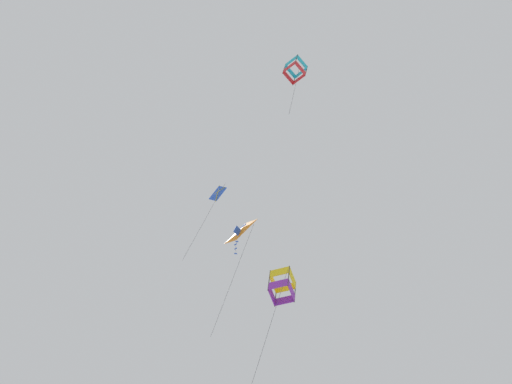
{
  "coord_description": "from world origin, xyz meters",
  "views": [
    {
      "loc": [
        20.15,
        13.49,
        11.05
      ],
      "look_at": [
        -2.43,
        0.24,
        38.53
      ],
      "focal_mm": 45.5,
      "sensor_mm": 36.0,
      "label": 1
    }
  ],
  "objects_px": {
    "kite_diamond_highest": "(218,194)",
    "kite_box_near_right": "(282,286)",
    "kite_delta_near_left": "(240,232)",
    "kite_box_low_drifter": "(295,70)"
  },
  "relations": [
    {
      "from": "kite_delta_near_left",
      "to": "kite_box_low_drifter",
      "type": "relative_size",
      "value": 1.52
    },
    {
      "from": "kite_delta_near_left",
      "to": "kite_diamond_highest",
      "type": "xyz_separation_m",
      "value": [
        -1.95,
        -3.14,
        6.6
      ]
    },
    {
      "from": "kite_box_low_drifter",
      "to": "kite_delta_near_left",
      "type": "bearing_deg",
      "value": -22.9
    },
    {
      "from": "kite_delta_near_left",
      "to": "kite_box_low_drifter",
      "type": "xyz_separation_m",
      "value": [
        4.44,
        6.31,
        6.18
      ]
    },
    {
      "from": "kite_diamond_highest",
      "to": "kite_box_near_right",
      "type": "bearing_deg",
      "value": 158.77
    },
    {
      "from": "kite_box_near_right",
      "to": "kite_diamond_highest",
      "type": "bearing_deg",
      "value": -34.19
    },
    {
      "from": "kite_diamond_highest",
      "to": "kite_box_near_right",
      "type": "xyz_separation_m",
      "value": [
        2.75,
        6.18,
        -12.36
      ]
    },
    {
      "from": "kite_box_low_drifter",
      "to": "kite_diamond_highest",
      "type": "height_order",
      "value": "kite_diamond_highest"
    },
    {
      "from": "kite_delta_near_left",
      "to": "kite_box_low_drifter",
      "type": "height_order",
      "value": "kite_box_low_drifter"
    },
    {
      "from": "kite_delta_near_left",
      "to": "kite_diamond_highest",
      "type": "relative_size",
      "value": 1.11
    }
  ]
}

